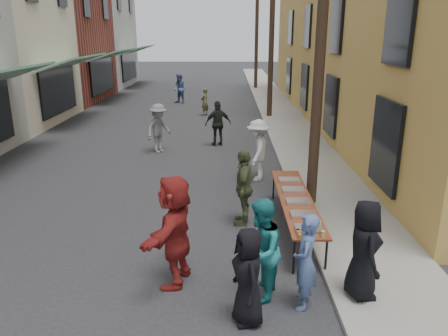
{
  "coord_description": "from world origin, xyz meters",
  "views": [
    {
      "loc": [
        2.18,
        -7.42,
        4.24
      ],
      "look_at": [
        2.09,
        2.0,
        1.3
      ],
      "focal_mm": 35.0,
      "sensor_mm": 36.0,
      "label": 1
    }
  ],
  "objects_px": {
    "serving_table": "(296,200)",
    "guest_front_a": "(248,277)",
    "utility_pole_mid": "(272,26)",
    "utility_pole_near": "(322,20)",
    "utility_pole_far": "(257,28)",
    "server": "(364,249)",
    "catering_tray_sausage": "(309,229)",
    "guest_front_c": "(261,251)"
  },
  "relations": [
    {
      "from": "serving_table",
      "to": "guest_front_a",
      "type": "height_order",
      "value": "guest_front_a"
    },
    {
      "from": "utility_pole_mid",
      "to": "serving_table",
      "type": "relative_size",
      "value": 2.25
    },
    {
      "from": "utility_pole_near",
      "to": "utility_pole_mid",
      "type": "distance_m",
      "value": 12.0
    },
    {
      "from": "utility_pole_mid",
      "to": "guest_front_a",
      "type": "relative_size",
      "value": 5.86
    },
    {
      "from": "utility_pole_near",
      "to": "serving_table",
      "type": "distance_m",
      "value": 4.11
    },
    {
      "from": "guest_front_a",
      "to": "utility_pole_far",
      "type": "bearing_deg",
      "value": 160.75
    },
    {
      "from": "utility_pole_mid",
      "to": "server",
      "type": "distance_m",
      "value": 16.54
    },
    {
      "from": "utility_pole_mid",
      "to": "server",
      "type": "xyz_separation_m",
      "value": [
        0.05,
        -16.15,
        -3.57
      ]
    },
    {
      "from": "server",
      "to": "utility_pole_near",
      "type": "bearing_deg",
      "value": -2.49
    },
    {
      "from": "server",
      "to": "guest_front_a",
      "type": "bearing_deg",
      "value": 103.53
    },
    {
      "from": "utility_pole_mid",
      "to": "utility_pole_far",
      "type": "xyz_separation_m",
      "value": [
        0.0,
        12.0,
        0.0
      ]
    },
    {
      "from": "catering_tray_sausage",
      "to": "guest_front_c",
      "type": "relative_size",
      "value": 0.29
    },
    {
      "from": "utility_pole_near",
      "to": "catering_tray_sausage",
      "type": "relative_size",
      "value": 18.0
    },
    {
      "from": "serving_table",
      "to": "utility_pole_far",
      "type": "bearing_deg",
      "value": 88.59
    },
    {
      "from": "utility_pole_far",
      "to": "catering_tray_sausage",
      "type": "distance_m",
      "value": 27.37
    },
    {
      "from": "utility_pole_near",
      "to": "guest_front_c",
      "type": "distance_m",
      "value": 5.7
    },
    {
      "from": "serving_table",
      "to": "server",
      "type": "bearing_deg",
      "value": -75.83
    },
    {
      "from": "utility_pole_far",
      "to": "guest_front_a",
      "type": "height_order",
      "value": "utility_pole_far"
    },
    {
      "from": "utility_pole_far",
      "to": "catering_tray_sausage",
      "type": "height_order",
      "value": "utility_pole_far"
    },
    {
      "from": "utility_pole_mid",
      "to": "guest_front_a",
      "type": "distance_m",
      "value": 17.22
    },
    {
      "from": "utility_pole_far",
      "to": "server",
      "type": "xyz_separation_m",
      "value": [
        0.05,
        -28.15,
        -3.57
      ]
    },
    {
      "from": "serving_table",
      "to": "catering_tray_sausage",
      "type": "height_order",
      "value": "catering_tray_sausage"
    },
    {
      "from": "utility_pole_far",
      "to": "server",
      "type": "height_order",
      "value": "utility_pole_far"
    },
    {
      "from": "guest_front_a",
      "to": "server",
      "type": "xyz_separation_m",
      "value": [
        1.87,
        0.56,
        0.16
      ]
    },
    {
      "from": "guest_front_a",
      "to": "serving_table",
      "type": "bearing_deg",
      "value": 144.28
    },
    {
      "from": "catering_tray_sausage",
      "to": "server",
      "type": "height_order",
      "value": "server"
    },
    {
      "from": "utility_pole_near",
      "to": "utility_pole_mid",
      "type": "relative_size",
      "value": 1.0
    },
    {
      "from": "catering_tray_sausage",
      "to": "guest_front_c",
      "type": "xyz_separation_m",
      "value": [
        -0.96,
        -0.99,
        0.08
      ]
    },
    {
      "from": "utility_pole_mid",
      "to": "serving_table",
      "type": "xyz_separation_m",
      "value": [
        -0.63,
        -13.46,
        -3.79
      ]
    },
    {
      "from": "utility_pole_near",
      "to": "guest_front_a",
      "type": "xyz_separation_m",
      "value": [
        -1.82,
        -4.71,
        -3.73
      ]
    },
    {
      "from": "catering_tray_sausage",
      "to": "server",
      "type": "bearing_deg",
      "value": -56.82
    },
    {
      "from": "guest_front_a",
      "to": "server",
      "type": "relative_size",
      "value": 0.93
    },
    {
      "from": "guest_front_a",
      "to": "catering_tray_sausage",
      "type": "bearing_deg",
      "value": 127.75
    },
    {
      "from": "serving_table",
      "to": "guest_front_a",
      "type": "xyz_separation_m",
      "value": [
        -1.19,
        -3.25,
        0.06
      ]
    },
    {
      "from": "utility_pole_mid",
      "to": "serving_table",
      "type": "bearing_deg",
      "value": -92.67
    },
    {
      "from": "utility_pole_mid",
      "to": "guest_front_c",
      "type": "distance_m",
      "value": 16.58
    },
    {
      "from": "utility_pole_far",
      "to": "server",
      "type": "relative_size",
      "value": 5.43
    },
    {
      "from": "utility_pole_near",
      "to": "catering_tray_sausage",
      "type": "height_order",
      "value": "utility_pole_near"
    },
    {
      "from": "guest_front_c",
      "to": "server",
      "type": "height_order",
      "value": "server"
    },
    {
      "from": "catering_tray_sausage",
      "to": "guest_front_a",
      "type": "bearing_deg",
      "value": -126.63
    },
    {
      "from": "utility_pole_far",
      "to": "catering_tray_sausage",
      "type": "relative_size",
      "value": 18.0
    },
    {
      "from": "guest_front_c",
      "to": "utility_pole_mid",
      "type": "bearing_deg",
      "value": -170.63
    }
  ]
}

